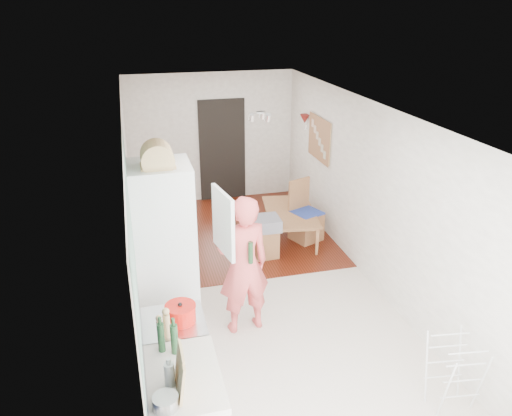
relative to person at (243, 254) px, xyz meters
name	(u,v)px	position (x,y,z in m)	size (l,w,h in m)	color
room_shell	(258,205)	(0.39, 0.83, 0.23)	(3.20, 7.00, 2.50)	white
floor	(258,288)	(0.39, 0.83, -1.02)	(3.20, 7.00, 0.01)	beige
wood_floor_overlay	(230,232)	(0.39, 2.68, -1.01)	(3.20, 3.30, 0.01)	#601B11
sage_wall_panel	(132,246)	(-1.20, -1.17, 0.83)	(0.02, 3.00, 1.30)	gray
tile_splashback	(144,357)	(-1.20, -1.72, 0.13)	(0.02, 1.90, 0.50)	black
doorway_recess	(222,151)	(0.59, 4.31, -0.02)	(0.90, 0.04, 2.00)	black
worktop	(182,377)	(-0.91, -1.72, -0.13)	(0.62, 0.92, 0.06)	beige
range_cooker	(176,362)	(-0.91, -0.97, -0.58)	(0.60, 0.60, 0.88)	silver
cooker_top	(173,323)	(-0.91, -0.97, -0.12)	(0.60, 0.60, 0.04)	#BABABC
fridge_housing	(165,256)	(-0.88, 0.05, 0.06)	(0.66, 0.66, 2.15)	silver
fridge_door	(223,223)	(-0.27, -0.25, 0.53)	(0.56, 0.04, 0.70)	silver
fridge_interior	(191,214)	(-0.57, 0.05, 0.53)	(0.02, 0.52, 0.66)	white
pinboard	(320,139)	(1.97, 2.73, 0.53)	(0.03, 0.90, 0.70)	tan
pinboard_frame	(319,139)	(1.95, 2.73, 0.53)	(0.01, 0.94, 0.74)	#97693E
wall_sconce	(305,119)	(1.93, 3.38, 0.73)	(0.18, 0.18, 0.16)	maroon
person	(243,254)	(0.00, 0.00, 0.00)	(0.74, 0.49, 2.04)	#E15353
dining_table	(291,227)	(1.34, 2.21, -0.81)	(1.21, 0.67, 0.43)	#97693E
dining_chair	(307,212)	(1.55, 2.10, -0.51)	(0.43, 0.43, 1.02)	#97693E
stool	(265,243)	(0.74, 1.71, -0.78)	(0.36, 0.36, 0.47)	#97693E
grey_drape	(266,223)	(0.75, 1.71, -0.46)	(0.42, 0.42, 0.19)	slate
drying_rack	(453,374)	(1.67, -1.74, -0.64)	(0.39, 0.35, 0.76)	silver
bread_bin	(157,158)	(-0.89, -0.03, 1.22)	(0.35, 0.33, 0.18)	tan
red_casserole	(181,313)	(-0.84, -0.99, -0.01)	(0.29, 0.29, 0.17)	red
steel_pan	(166,402)	(-1.07, -2.04, -0.05)	(0.20, 0.20, 0.10)	#BABABC
held_bottle	(251,253)	(0.05, -0.14, 0.08)	(0.06, 0.06, 0.26)	#1B3C1F
bottle_a	(174,339)	(-0.94, -1.43, 0.04)	(0.07, 0.07, 0.28)	#1B3C1F
bottle_b	(161,337)	(-1.04, -1.38, 0.04)	(0.06, 0.06, 0.27)	#1B3C1F
bottle_c	(170,375)	(-1.02, -1.81, 0.00)	(0.08, 0.08, 0.20)	silver
pepper_mill_front	(167,326)	(-0.98, -1.19, 0.02)	(0.06, 0.06, 0.23)	tan
pepper_mill_back	(160,330)	(-1.05, -1.21, 0.00)	(0.05, 0.05, 0.19)	tan
chopping_boards	(180,373)	(-0.94, -1.91, 0.09)	(0.04, 0.27, 0.37)	tan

